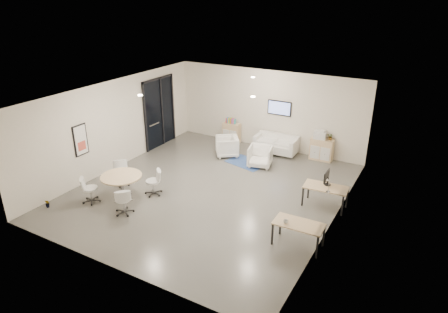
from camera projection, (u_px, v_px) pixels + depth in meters
room_shell at (210, 145)px, 12.47m from camera, size 9.60×10.60×4.80m
glass_door at (159, 110)px, 16.31m from camera, size 0.09×1.90×2.85m
artwork at (81, 140)px, 13.01m from camera, size 0.05×0.54×1.04m
wall_tv at (279, 108)px, 15.76m from camera, size 0.98×0.06×0.58m
ceiling_spots at (218, 89)px, 12.61m from camera, size 3.14×4.14×0.03m
sideboard_left at (232, 133)px, 17.07m from camera, size 0.74×0.38×0.83m
sideboard_right at (322, 149)px, 15.27m from camera, size 0.85×0.41×0.85m
books at (231, 121)px, 16.88m from camera, size 0.43×0.14×0.22m
printer at (320, 135)px, 15.10m from camera, size 0.49×0.43×0.32m
loveseat at (276, 145)px, 15.95m from camera, size 1.70×0.88×0.63m
blue_rug at (247, 163)px, 15.14m from camera, size 1.64×1.29×0.01m
armchair_left at (227, 145)px, 15.64m from camera, size 1.13×1.14×0.86m
armchair_right at (260, 155)px, 14.72m from camera, size 0.99×0.95×0.85m
desk_rear at (326, 189)px, 11.89m from camera, size 1.33×0.74×0.67m
desk_front at (299, 226)px, 10.06m from camera, size 1.28×0.67×0.66m
monitor at (327, 177)px, 11.91m from camera, size 0.20×0.50×0.44m
round_table at (121, 178)px, 12.36m from camera, size 1.27×1.27×0.77m
meeting_chairs at (122, 186)px, 12.47m from camera, size 2.18×2.18×0.82m
plant_cabinet at (330, 137)px, 14.95m from camera, size 0.32×0.33×0.21m
plant_floor at (48, 206)px, 12.04m from camera, size 0.17×0.28×0.12m
cup at (286, 221)px, 10.02m from camera, size 0.14×0.13×0.12m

